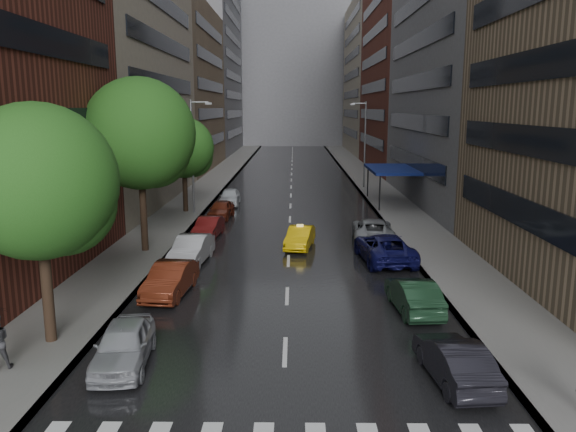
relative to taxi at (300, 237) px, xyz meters
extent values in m
plane|color=gray|center=(-0.68, -19.09, -0.66)|extent=(220.00, 220.00, 0.00)
cube|color=black|center=(-0.68, 30.91, -0.66)|extent=(14.00, 140.00, 0.01)
cube|color=gray|center=(-9.68, 30.91, -0.59)|extent=(4.00, 140.00, 0.15)
cube|color=gray|center=(8.32, 30.91, -0.59)|extent=(4.00, 140.00, 0.15)
cube|color=gray|center=(-15.68, 16.91, 16.34)|extent=(8.00, 28.00, 34.00)
cube|color=#937A5B|center=(-15.68, 44.91, 10.34)|extent=(8.00, 28.00, 22.00)
cube|color=slate|center=(-15.68, 74.91, 18.34)|extent=(8.00, 32.00, 38.00)
cube|color=slate|center=(14.32, 16.91, 11.34)|extent=(8.00, 28.00, 24.00)
cube|color=maroon|center=(14.32, 44.91, 17.34)|extent=(8.00, 28.00, 36.00)
cube|color=gray|center=(14.32, 74.91, 13.34)|extent=(8.00, 32.00, 28.00)
cube|color=slate|center=(-0.68, 98.91, 15.34)|extent=(40.00, 14.00, 32.00)
cylinder|color=#382619|center=(-9.28, -14.51, 1.75)|extent=(0.40, 0.40, 4.82)
sphere|color=#1E5116|center=(-9.28, -14.51, 5.36)|extent=(5.51, 5.51, 5.51)
cylinder|color=#382619|center=(-9.28, -1.27, 2.17)|extent=(0.40, 0.40, 5.66)
sphere|color=#1E5116|center=(-9.28, -1.27, 6.41)|extent=(6.46, 6.46, 6.46)
cylinder|color=#382619|center=(-9.28, 11.55, 1.48)|extent=(0.40, 0.40, 4.28)
sphere|color=#1E5116|center=(-9.28, 11.55, 4.69)|extent=(4.89, 4.89, 4.89)
imported|color=#DCAE0B|center=(0.00, 0.00, 0.00)|extent=(2.07, 4.20, 1.32)
imported|color=#9B9DA4|center=(-6.08, -16.19, 0.07)|extent=(2.12, 4.43, 1.46)
imported|color=#622413|center=(-6.08, -8.96, 0.08)|extent=(1.99, 4.65, 1.49)
imported|color=#ABADB1|center=(-6.08, -3.56, 0.11)|extent=(2.04, 4.79, 1.54)
imported|color=#541110|center=(-6.08, 2.79, 0.01)|extent=(1.78, 4.20, 1.35)
imported|color=#612213|center=(-6.08, 9.32, 0.04)|extent=(1.96, 4.24, 1.41)
imported|color=silver|center=(-6.08, 15.42, 0.07)|extent=(1.85, 4.34, 1.46)
imported|color=black|center=(4.72, -17.20, 0.04)|extent=(1.89, 4.36, 1.40)
imported|color=#16321F|center=(4.72, -10.97, 0.06)|extent=(1.86, 4.49, 1.45)
imported|color=#0E0E42|center=(4.72, -3.14, 0.13)|extent=(3.14, 5.94, 1.59)
imported|color=slate|center=(4.72, 1.61, 0.11)|extent=(2.95, 5.70, 1.54)
cylinder|color=gray|center=(-8.48, 10.91, 3.99)|extent=(0.18, 0.18, 9.00)
cube|color=gray|center=(-7.08, 10.91, 8.19)|extent=(0.50, 0.22, 0.16)
cylinder|color=gray|center=(7.12, 25.91, 3.99)|extent=(0.18, 0.18, 9.00)
cube|color=gray|center=(5.72, 25.91, 8.19)|extent=(0.50, 0.22, 0.16)
cube|color=navy|center=(8.32, 15.91, 2.49)|extent=(4.00, 8.00, 0.25)
cylinder|color=black|center=(6.72, 12.11, 0.99)|extent=(0.12, 0.12, 3.00)
cylinder|color=black|center=(6.72, 19.71, 0.99)|extent=(0.12, 0.12, 3.00)
camera|label=1|loc=(-0.38, -33.77, 7.90)|focal=35.00mm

